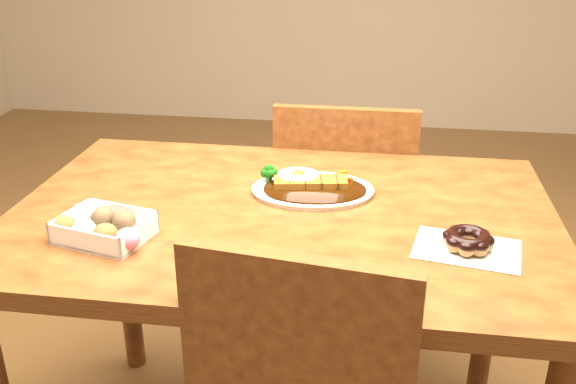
# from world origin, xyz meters

# --- Properties ---
(table) EXTENTS (1.20, 0.80, 0.75)m
(table) POSITION_xyz_m (0.00, 0.00, 0.65)
(table) COLOR #49200E
(table) RESTS_ON ground
(chair_far) EXTENTS (0.42, 0.42, 0.87)m
(chair_far) POSITION_xyz_m (0.11, 0.53, 0.48)
(chair_far) COLOR #49200E
(chair_far) RESTS_ON ground
(katsu_curry_plate) EXTENTS (0.30, 0.23, 0.06)m
(katsu_curry_plate) POSITION_xyz_m (0.05, 0.11, 0.76)
(katsu_curry_plate) COLOR white
(katsu_curry_plate) RESTS_ON table
(donut_box) EXTENTS (0.21, 0.17, 0.05)m
(donut_box) POSITION_xyz_m (-0.34, -0.18, 0.77)
(donut_box) COLOR white
(donut_box) RESTS_ON table
(pon_de_ring) EXTENTS (0.22, 0.18, 0.04)m
(pon_de_ring) POSITION_xyz_m (0.39, -0.12, 0.77)
(pon_de_ring) COLOR silver
(pon_de_ring) RESTS_ON table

